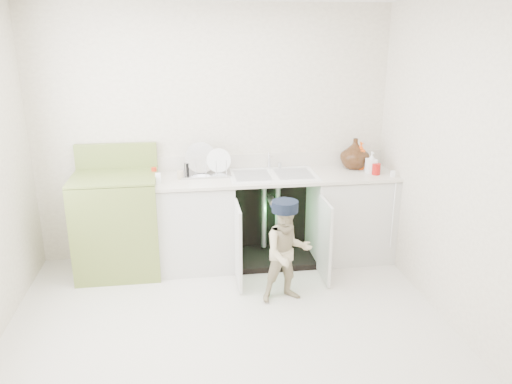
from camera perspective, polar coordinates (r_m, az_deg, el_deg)
The scene contains 5 objects.
ground at distance 4.07m, azimuth -3.05°, elevation -15.40°, with size 3.50×3.50×0.00m, color beige.
room_shell at distance 3.55m, azimuth -3.38°, elevation 1.73°, with size 6.00×5.50×1.26m.
counter_run at distance 5.00m, azimuth 2.15°, elevation -2.74°, with size 2.44×1.02×1.21m.
avocado_stove at distance 4.94m, azimuth -15.49°, elevation -3.38°, with size 0.78×0.65×1.21m.
repair_worker at distance 4.26m, azimuth 3.60°, elevation -6.76°, with size 0.47×0.67×0.90m.
Camera 1 is at (-0.28, -3.39, 2.24)m, focal length 35.00 mm.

